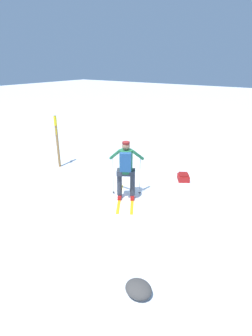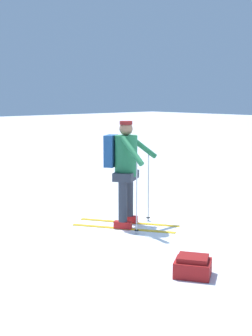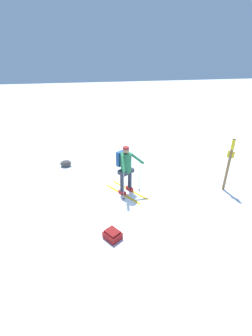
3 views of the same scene
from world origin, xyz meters
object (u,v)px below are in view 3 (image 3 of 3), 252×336
object	(u,v)px
trail_marker	(229,161)
rock_boulder	(66,163)
skier	(126,167)
dropped_backpack	(113,235)

from	to	relation	value
trail_marker	rock_boulder	xyz separation A→B (m)	(-5.97, 3.48, -1.06)
trail_marker	rock_boulder	bearing A→B (deg)	149.79
skier	rock_boulder	distance (m)	3.71
skier	dropped_backpack	distance (m)	2.63
dropped_backpack	trail_marker	xyz separation A→B (m)	(4.63, 1.61, 1.08)
rock_boulder	trail_marker	bearing A→B (deg)	-30.21
dropped_backpack	skier	bearing A→B (deg)	68.56
dropped_backpack	trail_marker	distance (m)	5.02
skier	trail_marker	world-z (taller)	trail_marker
dropped_backpack	rock_boulder	distance (m)	5.26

